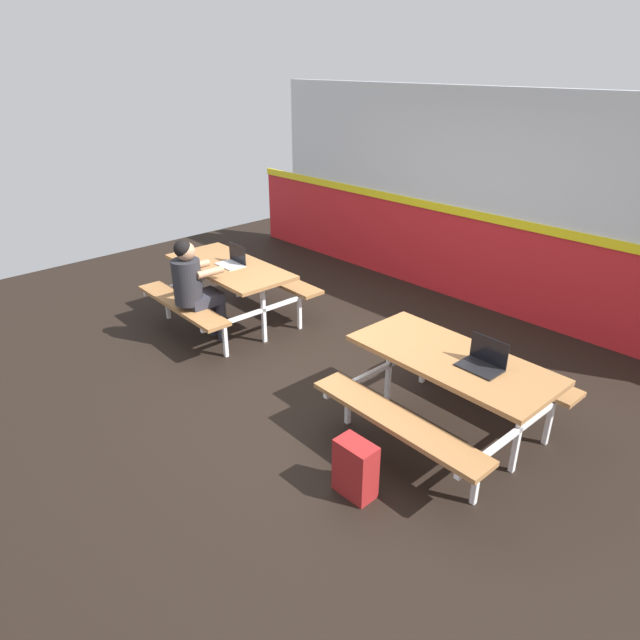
% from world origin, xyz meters
% --- Properties ---
extents(ground_plane, '(10.00, 10.00, 0.02)m').
position_xyz_m(ground_plane, '(0.00, 0.00, -0.01)').
color(ground_plane, black).
extents(accent_backdrop, '(8.00, 0.14, 2.60)m').
position_xyz_m(accent_backdrop, '(0.00, 2.78, 1.25)').
color(accent_backdrop, red).
rests_on(accent_backdrop, ground).
extents(picnic_table_left, '(1.67, 1.60, 0.74)m').
position_xyz_m(picnic_table_left, '(-1.50, 0.12, 0.57)').
color(picnic_table_left, '#9E6B3D').
rests_on(picnic_table_left, ground).
extents(picnic_table_right, '(1.67, 1.60, 0.74)m').
position_xyz_m(picnic_table_right, '(1.50, 0.16, 0.57)').
color(picnic_table_right, '#9E6B3D').
rests_on(picnic_table_right, ground).
extents(student_nearer, '(0.37, 0.53, 1.21)m').
position_xyz_m(student_nearer, '(-1.33, -0.44, 0.71)').
color(student_nearer, '#2D2D38').
rests_on(student_nearer, ground).
extents(laptop_silver, '(0.33, 0.23, 0.22)m').
position_xyz_m(laptop_silver, '(-1.47, 0.16, 0.79)').
color(laptop_silver, silver).
rests_on(laptop_silver, picnic_table_left).
extents(laptop_dark, '(0.33, 0.23, 0.22)m').
position_xyz_m(laptop_dark, '(1.75, 0.19, 0.79)').
color(laptop_dark, black).
rests_on(laptop_dark, picnic_table_right).
extents(backpack_dark, '(0.30, 0.22, 0.44)m').
position_xyz_m(backpack_dark, '(1.47, -0.90, 0.22)').
color(backpack_dark, maroon).
rests_on(backpack_dark, ground).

